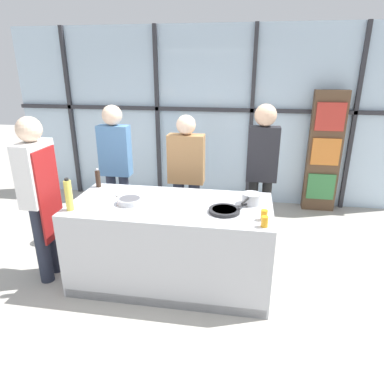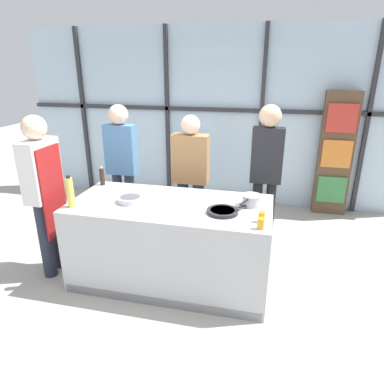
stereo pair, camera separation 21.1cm
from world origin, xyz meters
name	(u,v)px [view 1 (the left image)]	position (x,y,z in m)	size (l,w,h in m)	color
ground_plane	(172,279)	(0.00, 0.00, 0.00)	(18.00, 18.00, 0.00)	#ADA89E
back_window_wall	(204,118)	(0.00, 2.50, 1.40)	(6.40, 0.10, 2.80)	silver
bookshelf	(324,153)	(1.91, 2.31, 0.94)	(0.49, 0.19, 1.87)	brown
demo_island	(172,243)	(0.00, 0.00, 0.45)	(2.03, 0.96, 0.90)	#B7BABF
chef	(40,191)	(-1.33, -0.14, 1.00)	(0.25, 0.44, 1.76)	#232838
spectator_far_left	(116,163)	(-0.91, 0.89, 1.03)	(0.39, 0.25, 1.76)	#232838
spectator_center_left	(186,174)	(0.00, 0.89, 0.94)	(0.44, 0.23, 1.66)	#232838
spectator_center_right	(262,166)	(0.91, 0.89, 1.08)	(0.36, 0.25, 1.81)	black
frying_pan	(225,210)	(0.56, -0.12, 0.92)	(0.45, 0.41, 0.04)	#232326
saucepan	(251,198)	(0.80, 0.12, 0.96)	(0.19, 0.34, 0.11)	silver
white_plate	(128,194)	(-0.51, 0.17, 0.91)	(0.24, 0.24, 0.01)	white
mixing_bowl	(130,201)	(-0.41, -0.06, 0.93)	(0.26, 0.26, 0.06)	silver
oil_bottle	(69,195)	(-0.92, -0.32, 1.05)	(0.07, 0.07, 0.32)	#E0CC4C
pepper_grinder	(98,178)	(-0.93, 0.36, 1.00)	(0.05, 0.05, 0.22)	#332319
juice_glass_near	(265,222)	(0.92, -0.38, 0.95)	(0.06, 0.06, 0.10)	orange
juice_glass_far	(264,215)	(0.92, -0.24, 0.95)	(0.06, 0.06, 0.10)	orange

